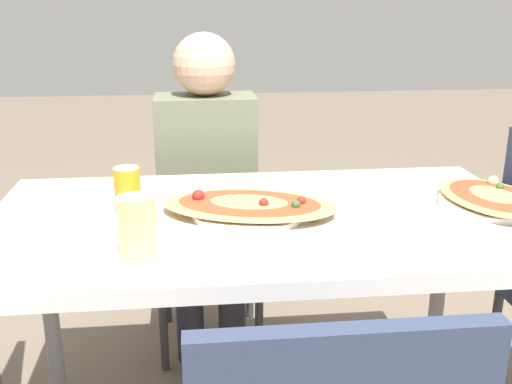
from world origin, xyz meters
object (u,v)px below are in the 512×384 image
object	(u,v)px
person_seated	(207,175)
drink_glass	(137,228)
soda_can	(128,191)
pizza_main	(249,206)
pizza_second	(493,199)
dining_table	(263,242)
chair_far_seated	(207,212)

from	to	relation	value
person_seated	drink_glass	world-z (taller)	person_seated
person_seated	soda_can	size ratio (longest dim) A/B	9.39
pizza_main	pizza_second	distance (m)	0.65
pizza_main	dining_table	bearing A→B (deg)	-14.78
person_seated	drink_glass	size ratio (longest dim) A/B	8.62
pizza_main	soda_can	size ratio (longest dim) A/B	3.96
dining_table	chair_far_seated	world-z (taller)	chair_far_seated
chair_far_seated	pizza_main	distance (m)	0.76
chair_far_seated	person_seated	size ratio (longest dim) A/B	0.78
dining_table	chair_far_seated	distance (m)	0.75
dining_table	drink_glass	world-z (taller)	drink_glass
chair_far_seated	soda_can	world-z (taller)	chair_far_seated
person_seated	pizza_main	distance (m)	0.60
dining_table	soda_can	world-z (taller)	soda_can
drink_glass	pizza_second	xyz separation A→B (m)	(0.90, 0.24, -0.05)
dining_table	chair_far_seated	xyz separation A→B (m)	(-0.13, 0.72, -0.17)
pizza_main	drink_glass	world-z (taller)	drink_glass
dining_table	person_seated	world-z (taller)	person_seated
pizza_second	pizza_main	bearing A→B (deg)	179.48
soda_can	person_seated	bearing A→B (deg)	69.49
chair_far_seated	pizza_main	world-z (taller)	chair_far_seated
pizza_second	drink_glass	bearing A→B (deg)	-165.20
chair_far_seated	person_seated	world-z (taller)	person_seated
drink_glass	pizza_main	bearing A→B (deg)	43.60
pizza_second	soda_can	bearing A→B (deg)	178.09
pizza_main	drink_glass	xyz separation A→B (m)	(-0.26, -0.24, 0.05)
dining_table	drink_glass	bearing A→B (deg)	-141.00
drink_glass	pizza_second	size ratio (longest dim) A/B	0.36
chair_far_seated	soda_can	bearing A→B (deg)	72.82
person_seated	pizza_second	bearing A→B (deg)	141.05
dining_table	pizza_second	bearing A→B (deg)	0.29
chair_far_seated	pizza_second	xyz separation A→B (m)	(0.74, -0.71, 0.27)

